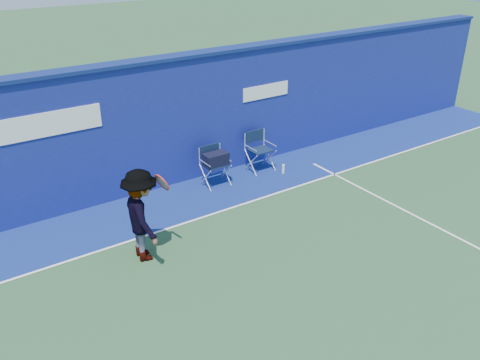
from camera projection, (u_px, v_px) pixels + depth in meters
ground at (268, 311)px, 8.29m from camera, size 80.00×80.00×0.00m
stadium_wall at (132, 129)px, 11.48m from camera, size 24.00×0.50×3.08m
out_of_bounds_strip at (158, 209)px, 11.34m from camera, size 24.00×1.80×0.01m
court_lines at (247, 291)px, 8.73m from camera, size 24.00×12.00×0.01m
directors_chair_left at (215, 169)px, 12.26m from camera, size 0.58×0.52×0.97m
directors_chair_right at (260, 158)px, 13.08m from camera, size 0.60×0.54×1.01m
water_bottle at (283, 169)px, 12.96m from camera, size 0.07×0.07×0.24m
tennis_player at (142, 215)px, 9.28m from camera, size 0.90×1.22×1.81m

